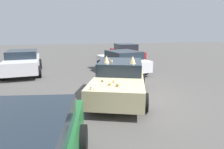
# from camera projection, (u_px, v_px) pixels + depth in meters

# --- Properties ---
(ground_plane) EXTENTS (60.00, 60.00, 0.00)m
(ground_plane) POSITION_uv_depth(u_px,v_px,m) (119.00, 96.00, 7.63)
(ground_plane) COLOR #514F4C
(art_car_decorated) EXTENTS (4.78, 3.14, 1.64)m
(art_car_decorated) POSITION_uv_depth(u_px,v_px,m) (120.00, 79.00, 7.55)
(art_car_decorated) COLOR beige
(art_car_decorated) RESTS_ON ground
(parked_sedan_far_right) EXTENTS (4.32, 2.73, 1.34)m
(parked_sedan_far_right) POSITION_uv_depth(u_px,v_px,m) (122.00, 61.00, 11.88)
(parked_sedan_far_right) COLOR white
(parked_sedan_far_right) RESTS_ON ground
(parked_sedan_near_right) EXTENTS (4.41, 2.42, 1.38)m
(parked_sedan_near_right) POSITION_uv_depth(u_px,v_px,m) (23.00, 62.00, 11.46)
(parked_sedan_near_right) COLOR silver
(parked_sedan_near_right) RESTS_ON ground
(parked_sedan_far_left) EXTENTS (4.60, 2.16, 1.41)m
(parked_sedan_far_left) POSITION_uv_depth(u_px,v_px,m) (126.00, 52.00, 16.61)
(parked_sedan_far_left) COLOR red
(parked_sedan_far_left) RESTS_ON ground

